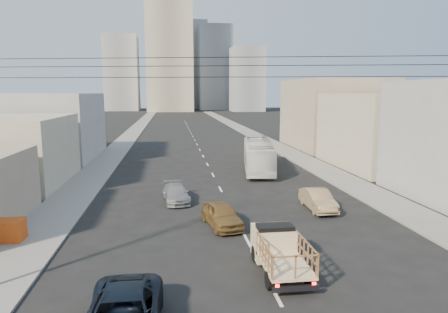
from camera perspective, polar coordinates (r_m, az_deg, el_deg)
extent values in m
cube|color=gray|center=(83.37, -12.89, 3.33)|extent=(3.50, 180.00, 0.12)
cube|color=gray|center=(84.50, 3.21, 3.62)|extent=(3.50, 180.00, 0.12)
cube|color=silver|center=(17.17, 7.35, -18.89)|extent=(0.15, 2.00, 0.01)
cube|color=silver|center=(22.50, 3.34, -11.86)|extent=(0.15, 2.00, 0.01)
cube|color=silver|center=(28.10, 1.01, -7.54)|extent=(0.15, 2.00, 0.01)
cube|color=silver|center=(33.84, -0.52, -4.67)|extent=(0.15, 2.00, 0.01)
cube|color=silver|center=(39.66, -1.59, -2.63)|extent=(0.15, 2.00, 0.01)
cube|color=silver|center=(45.52, -2.38, -1.11)|extent=(0.15, 2.00, 0.01)
cube|color=silver|center=(51.42, -3.00, 0.06)|extent=(0.15, 2.00, 0.01)
cube|color=silver|center=(57.34, -3.48, 0.98)|extent=(0.15, 2.00, 0.01)
cube|color=silver|center=(63.27, -3.88, 1.74)|extent=(0.15, 2.00, 0.01)
cube|color=silver|center=(69.21, -4.20, 2.36)|extent=(0.15, 2.00, 0.01)
cube|color=silver|center=(75.17, -4.48, 2.89)|extent=(0.15, 2.00, 0.01)
cube|color=silver|center=(81.13, -4.71, 3.34)|extent=(0.15, 2.00, 0.01)
cube|color=silver|center=(87.09, -4.92, 3.72)|extent=(0.15, 2.00, 0.01)
cube|color=silver|center=(93.06, -5.10, 4.06)|extent=(0.15, 2.00, 0.01)
cube|color=silver|center=(99.04, -5.25, 4.36)|extent=(0.15, 2.00, 0.01)
cube|color=silver|center=(105.01, -5.39, 4.62)|extent=(0.15, 2.00, 0.01)
cube|color=silver|center=(110.99, -5.51, 4.86)|extent=(0.15, 2.00, 0.01)
cube|color=silver|center=(116.97, -5.63, 5.07)|extent=(0.15, 2.00, 0.01)
cube|color=#D2B88D|center=(18.03, 8.69, -15.04)|extent=(1.90, 3.00, 0.12)
cube|color=#D2B88D|center=(19.71, 7.05, -12.06)|extent=(1.90, 1.60, 1.50)
cube|color=black|center=(19.28, 7.27, -10.66)|extent=(1.70, 0.90, 0.70)
cube|color=#2D2D33|center=(16.82, 10.21, -18.06)|extent=(1.90, 0.12, 0.22)
cube|color=#FF0C0C|center=(16.56, 7.63, -17.88)|extent=(0.15, 0.05, 0.12)
cube|color=#FF0C0C|center=(16.98, 12.75, -17.30)|extent=(0.15, 0.05, 0.12)
cylinder|color=black|center=(19.83, 4.49, -13.67)|extent=(0.25, 0.76, 0.76)
cylinder|color=black|center=(20.23, 9.34, -13.29)|extent=(0.25, 0.76, 0.76)
cylinder|color=black|center=(17.35, 6.51, -17.17)|extent=(0.25, 0.76, 0.76)
cylinder|color=black|center=(17.81, 12.06, -16.59)|extent=(0.25, 0.76, 0.76)
imported|color=silver|center=(41.75, 4.92, 0.19)|extent=(4.59, 11.95, 3.25)
imported|color=brown|center=(24.48, -0.34, -8.30)|extent=(2.51, 4.52, 1.45)
imported|color=#8F7554|center=(28.63, 13.26, -6.02)|extent=(1.54, 4.30, 1.41)
imported|color=gray|center=(30.13, -6.85, -5.25)|extent=(2.19, 4.45, 1.24)
cylinder|color=black|center=(14.75, 8.61, 13.90)|extent=(23.01, 5.02, 0.02)
cylinder|color=black|center=(14.73, 8.58, 12.74)|extent=(23.01, 5.02, 0.02)
cylinder|color=black|center=(14.71, 8.54, 11.19)|extent=(23.01, 5.02, 0.02)
cube|color=#C64712|center=(24.99, -28.63, -10.09)|extent=(1.80, 1.20, 0.38)
cube|color=#C64712|center=(24.87, -28.70, -9.26)|extent=(1.80, 1.20, 0.38)
cube|color=#C64712|center=(24.76, -28.76, -8.42)|extent=(1.80, 1.20, 0.38)
cube|color=#AFA48D|center=(47.13, 22.45, 3.46)|extent=(11.00, 14.00, 8.00)
cube|color=gray|center=(61.60, 15.47, 5.90)|extent=(12.00, 16.00, 10.00)
cube|color=gray|center=(54.04, -24.26, 3.97)|extent=(12.00, 16.00, 8.00)
cube|color=gray|center=(183.94, -7.83, 15.82)|extent=(20.00, 20.00, 60.00)
cube|color=gray|center=(199.21, -1.27, 12.48)|extent=(16.00, 16.00, 40.00)
cube|color=gray|center=(194.08, -14.38, 11.41)|extent=(15.00, 15.00, 34.00)
cube|color=gray|center=(213.32, -5.01, 12.76)|extent=(18.00, 18.00, 44.00)
cube|color=gray|center=(180.96, 3.30, 10.92)|extent=(14.00, 14.00, 28.00)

